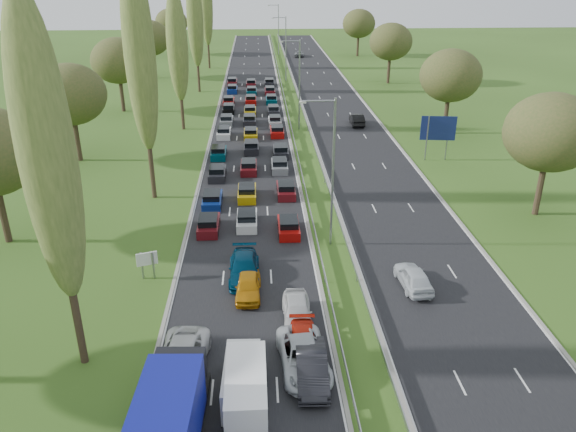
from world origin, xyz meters
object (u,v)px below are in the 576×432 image
object	(u,v)px
near_car_2	(181,359)
white_van_front	(246,386)
blue_lorry	(168,426)
info_sign	(147,262)
direction_sign	(438,130)
white_van_rear	(242,378)

from	to	relation	value
near_car_2	white_van_front	world-z (taller)	white_van_front
blue_lorry	white_van_front	size ratio (longest dim) A/B	1.78
near_car_2	blue_lorry	xyz separation A→B (m)	(0.23, -6.24, 1.25)
white_van_front	info_sign	distance (m)	15.03
white_van_front	direction_sign	xyz separation A→B (m)	(21.52, 38.68, 2.48)
white_van_rear	direction_sign	xyz separation A→B (m)	(21.76, 37.88, 2.60)
white_van_front	white_van_rear	bearing A→B (deg)	106.35
blue_lorry	white_van_front	bearing A→B (deg)	48.55
near_car_2	white_van_front	bearing A→B (deg)	-32.05
near_car_2	direction_sign	size ratio (longest dim) A/B	1.09
near_car_2	white_van_rear	bearing A→B (deg)	-24.70
near_car_2	white_van_front	distance (m)	4.57
blue_lorry	info_sign	xyz separation A→B (m)	(-3.85, 16.66, -0.69)
near_car_2	white_van_rear	xyz separation A→B (m)	(3.41, -1.92, 0.17)
near_car_2	white_van_front	xyz separation A→B (m)	(3.66, -2.73, 0.29)
blue_lorry	white_van_rear	size ratio (longest dim) A/B	2.00
blue_lorry	white_van_rear	distance (m)	5.47
white_van_front	white_van_rear	world-z (taller)	white_van_front
near_car_2	info_sign	distance (m)	11.05
white_van_front	direction_sign	distance (m)	44.34
info_sign	direction_sign	xyz separation A→B (m)	(28.80, 25.53, 2.20)
blue_lorry	info_sign	world-z (taller)	blue_lorry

